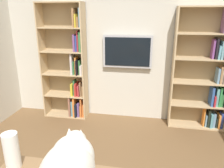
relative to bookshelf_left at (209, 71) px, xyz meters
name	(u,v)px	position (x,y,z in m)	size (l,w,h in m)	color
wall_back	(131,44)	(1.28, -0.17, 0.39)	(4.52, 0.06, 2.70)	beige
bookshelf_left	(209,71)	(0.00, 0.00, 0.00)	(0.91, 0.28, 1.95)	tan
bookshelf_right	(69,68)	(2.34, 0.00, -0.04)	(0.79, 0.28, 2.03)	tan
wall_mounted_tv	(127,52)	(1.32, -0.08, 0.26)	(0.83, 0.07, 0.55)	#B7B7BC
cat	(69,168)	(1.36, 2.57, 0.00)	(0.32, 0.59, 0.40)	silver
paper_towel_roll	(12,151)	(1.88, 2.39, -0.07)	(0.11, 0.11, 0.28)	white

